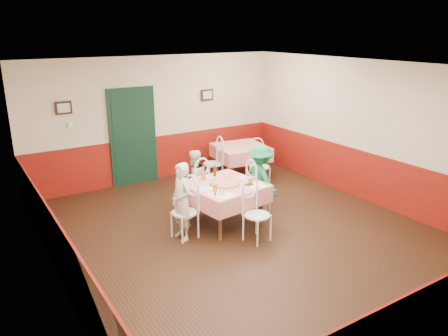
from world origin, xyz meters
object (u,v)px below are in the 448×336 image
main_table (224,204)px  second_table (241,162)px  chair_left (184,213)px  glass_c (204,176)px  pizza (225,183)px  chair_second_a (213,164)px  chair_second_b (260,167)px  glass_a (215,188)px  chair_far (196,187)px  glass_b (251,179)px  wallet (249,184)px  chair_right (259,189)px  diner_right (261,179)px  beer_bottle (215,171)px  chair_near (257,215)px  diner_far (194,180)px  diner_left (182,202)px

main_table → second_table: (1.71, 1.98, 0.00)m
chair_left → glass_c: bearing=120.4°
glass_c → pizza: bearing=-65.6°
pizza → chair_second_a: bearing=64.3°
main_table → chair_second_b: chair_second_b is taller
glass_a → chair_far: bearing=78.1°
glass_c → glass_b: bearing=-43.2°
glass_c → wallet: (0.52, -0.68, -0.06)m
chair_left → chair_right: 1.70m
second_table → pizza: pizza is taller
chair_left → wallet: (1.18, -0.18, 0.32)m
diner_right → main_table: bearing=95.3°
chair_far → pizza: size_ratio=1.79×
chair_second_b → chair_right: bearing=-119.9°
chair_second_a → beer_bottle: bearing=-22.0°
chair_near → diner_far: size_ratio=0.77×
chair_far → glass_b: bearing=102.4°
chair_second_b → pizza: chair_second_b is taller
chair_second_a → glass_c: 2.00m
chair_near → wallet: size_ratio=8.18×
wallet → diner_right: diner_right is taller
diner_right → wallet: bearing=123.7°
chair_second_b → pizza: 2.15m
beer_bottle → wallet: size_ratio=1.88×
chair_second_a → chair_right: bearing=4.3°
wallet → diner_left: bearing=164.6°
main_table → glass_c: bearing=116.1°
chair_far → glass_c: 0.60m
glass_b → diner_far: diner_far is taller
chair_far → chair_second_b: size_ratio=1.00×
chair_second_b → main_table: bearing=-136.4°
chair_second_b → beer_bottle: 1.89m
glass_a → glass_b: bearing=5.7°
second_table → chair_second_a: bearing=180.0°
main_table → chair_far: (-0.11, 0.84, 0.08)m
chair_second_a → beer_bottle: beer_bottle is taller
second_table → glass_a: glass_a is taller
glass_a → diner_left: diner_left is taller
chair_far → diner_left: 1.25m
chair_second_b → glass_a: bearing=-136.0°
chair_near → pizza: (-0.11, 0.82, 0.33)m
glass_a → diner_far: 1.21m
glass_c → beer_bottle: (0.25, 0.02, 0.03)m
diner_left → second_table: bearing=128.6°
glass_a → chair_second_a: bearing=59.9°
chair_far → glass_b: size_ratio=6.33×
wallet → diner_right: (0.56, 0.40, -0.12)m
second_table → diner_far: (-1.83, -1.09, 0.21)m
glass_a → wallet: glass_a is taller
diner_far → chair_second_b: bearing=-177.3°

